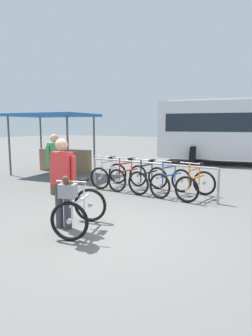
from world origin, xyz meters
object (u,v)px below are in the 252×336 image
object	(u,v)px
person_with_featured_bike	(63,179)
market_stall	(58,138)
racked_bike_red	(128,177)
pedestrian_with_backpack	(55,160)
racked_bike_orange	(196,185)
featured_bicycle	(78,206)
racked_bike_black	(148,179)
racked_bike_white	(109,175)
racked_bike_blue	(171,182)

from	to	relation	value
person_with_featured_bike	market_stall	world-z (taller)	market_stall
racked_bike_red	pedestrian_with_backpack	xyz separation A→B (m)	(-1.35, -1.60, 0.57)
racked_bike_orange	featured_bicycle	size ratio (longest dim) A/B	0.92
racked_bike_black	person_with_featured_bike	distance (m)	3.52
racked_bike_black	person_with_featured_bike	xyz separation A→B (m)	(0.11, -3.47, 0.54)
person_with_featured_bike	pedestrian_with_backpack	bearing A→B (deg)	138.64
racked_bike_white	racked_bike_black	size ratio (longest dim) A/B	1.00
market_stall	racked_bike_red	bearing A→B (deg)	-15.96
racked_bike_white	person_with_featured_bike	bearing A→B (deg)	-66.79
racked_bike_black	racked_bike_white	bearing A→B (deg)	178.02
racked_bike_orange	featured_bicycle	world-z (taller)	featured_bicycle
featured_bicycle	racked_bike_white	bearing A→B (deg)	118.04
featured_bicycle	person_with_featured_bike	xyz separation A→B (m)	(-0.39, 0.04, 0.42)
market_stall	racked_bike_orange	bearing A→B (deg)	-11.23
racked_bike_red	racked_bike_black	world-z (taller)	same
person_with_featured_bike	pedestrian_with_backpack	world-z (taller)	same
racked_bike_red	person_with_featured_bike	xyz separation A→B (m)	(0.81, -3.50, 0.54)
racked_bike_black	market_stall	xyz separation A→B (m)	(-4.64, 1.15, 1.03)
racked_bike_orange	featured_bicycle	xyz separation A→B (m)	(-0.90, -3.47, 0.12)
racked_bike_red	racked_bike_orange	world-z (taller)	same
racked_bike_white	racked_bike_red	bearing A→B (deg)	-1.98
featured_bicycle	pedestrian_with_backpack	bearing A→B (deg)	142.64
pedestrian_with_backpack	racked_bike_orange	bearing A→B (deg)	23.85
racked_bike_red	pedestrian_with_backpack	world-z (taller)	pedestrian_with_backpack
racked_bike_red	person_with_featured_bike	distance (m)	3.63
racked_bike_white	market_stall	size ratio (longest dim) A/B	0.34
racked_bike_red	racked_bike_blue	size ratio (longest dim) A/B	0.98
pedestrian_with_backpack	market_stall	world-z (taller)	market_stall
racked_bike_orange	pedestrian_with_backpack	size ratio (longest dim) A/B	0.71
racked_bike_white	racked_bike_blue	bearing A→B (deg)	-1.98
racked_bike_red	racked_bike_white	bearing A→B (deg)	178.02
racked_bike_white	racked_bike_blue	distance (m)	2.10
person_with_featured_bike	market_stall	bearing A→B (deg)	135.79
racked_bike_red	person_with_featured_bike	size ratio (longest dim) A/B	0.72
racked_bike_white	market_stall	world-z (taller)	market_stall
racked_bike_black	pedestrian_with_backpack	xyz separation A→B (m)	(-2.05, -1.57, 0.57)
racked_bike_black	featured_bicycle	xyz separation A→B (m)	(0.50, -3.52, 0.12)
racked_bike_red	racked_bike_black	xyz separation A→B (m)	(0.70, -0.02, 0.00)
racked_bike_red	racked_bike_orange	bearing A→B (deg)	-1.98
racked_bike_orange	person_with_featured_bike	xyz separation A→B (m)	(-1.29, -3.42, 0.54)
racked_bike_white	racked_bike_black	xyz separation A→B (m)	(1.40, -0.05, 0.00)
racked_bike_black	featured_bicycle	size ratio (longest dim) A/B	0.92
racked_bike_white	featured_bicycle	distance (m)	4.04
featured_bicycle	racked_bike_blue	bearing A→B (deg)	86.72
racked_bike_blue	racked_bike_orange	bearing A→B (deg)	-1.98
racked_bike_red	market_stall	world-z (taller)	market_stall
racked_bike_white	person_with_featured_bike	xyz separation A→B (m)	(1.51, -3.52, 0.54)
racked_bike_black	racked_bike_blue	distance (m)	0.70
racked_bike_red	racked_bike_blue	distance (m)	1.40
racked_bike_blue	person_with_featured_bike	distance (m)	3.54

